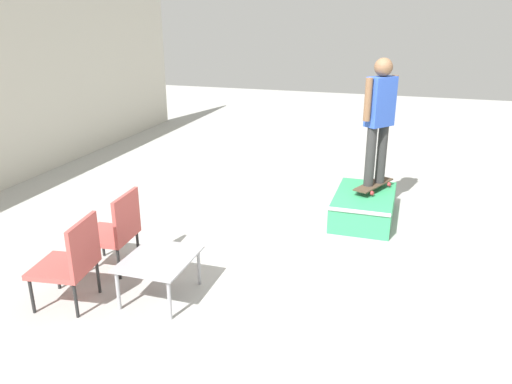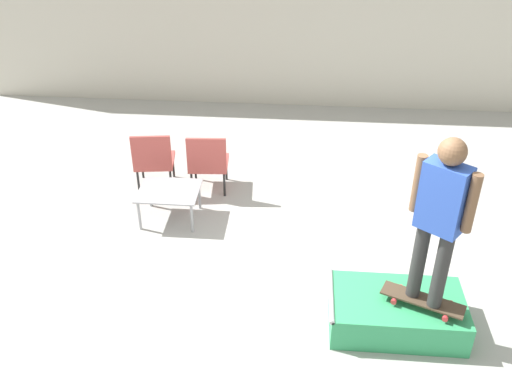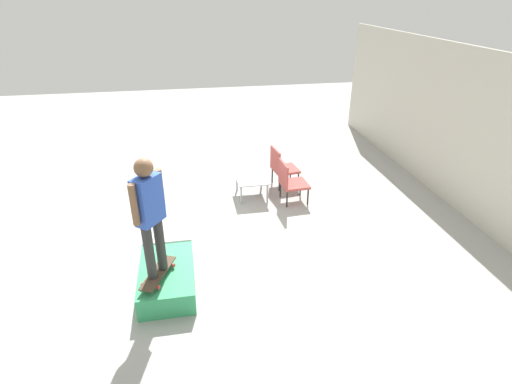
{
  "view_description": "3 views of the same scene",
  "coord_description": "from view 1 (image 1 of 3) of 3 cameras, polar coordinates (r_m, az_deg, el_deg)",
  "views": [
    {
      "loc": [
        -5.49,
        -1.03,
        2.66
      ],
      "look_at": [
        -0.38,
        0.61,
        0.72
      ],
      "focal_mm": 35.0,
      "sensor_mm": 36.0,
      "label": 1
    },
    {
      "loc": [
        -0.07,
        -4.77,
        4.1
      ],
      "look_at": [
        -0.54,
        0.75,
        0.72
      ],
      "focal_mm": 40.0,
      "sensor_mm": 36.0,
      "label": 2
    },
    {
      "loc": [
        5.67,
        -0.05,
        3.91
      ],
      "look_at": [
        -0.48,
        1.06,
        0.7
      ],
      "focal_mm": 28.0,
      "sensor_mm": 36.0,
      "label": 3
    }
  ],
  "objects": [
    {
      "name": "ground_plane",
      "position": [
        6.19,
        6.47,
        -5.7
      ],
      "size": [
        24.0,
        24.0,
        0.0
      ],
      "primitive_type": "plane",
      "color": "#A8A8A3"
    },
    {
      "name": "skate_ramp_box",
      "position": [
        6.92,
        12.21,
        -1.63
      ],
      "size": [
        1.32,
        0.77,
        0.37
      ],
      "color": "#339E60",
      "rests_on": "ground_plane"
    },
    {
      "name": "skateboard_on_ramp",
      "position": [
        7.02,
        13.28,
        0.82
      ],
      "size": [
        0.79,
        0.49,
        0.07
      ],
      "rotation": [
        0.0,
        0.0,
        -0.41
      ],
      "color": "#473828",
      "rests_on": "skate_ramp_box"
    },
    {
      "name": "person_skater",
      "position": [
        6.77,
        13.95,
        8.83
      ],
      "size": [
        0.47,
        0.39,
        1.68
      ],
      "rotation": [
        0.0,
        0.0,
        -0.65
      ],
      "color": "#2D2D2D",
      "rests_on": "skateboard_on_ramp"
    },
    {
      "name": "coffee_table",
      "position": [
        4.97,
        -11.02,
        -7.93
      ],
      "size": [
        0.76,
        0.63,
        0.42
      ],
      "color": "#9E9EA3",
      "rests_on": "ground_plane"
    },
    {
      "name": "patio_chair_left",
      "position": [
        5.03,
        -20.35,
        -7.24
      ],
      "size": [
        0.59,
        0.59,
        0.87
      ],
      "rotation": [
        0.0,
        0.0,
        3.28
      ],
      "color": "black",
      "rests_on": "ground_plane"
    },
    {
      "name": "patio_chair_right",
      "position": [
        5.56,
        -15.75,
        -4.05
      ],
      "size": [
        0.55,
        0.55,
        0.87
      ],
      "rotation": [
        0.0,
        0.0,
        3.21
      ],
      "color": "black",
      "rests_on": "ground_plane"
    }
  ]
}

